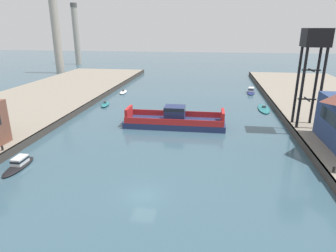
% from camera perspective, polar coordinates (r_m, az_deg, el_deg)
% --- Properties ---
extents(ground_plane, '(400.00, 400.00, 0.00)m').
position_cam_1_polar(ground_plane, '(32.91, -4.80, -13.20)').
color(ground_plane, '#385666').
extents(chain_ferry, '(18.27, 5.93, 3.80)m').
position_cam_1_polar(chain_ferry, '(54.05, 1.30, 1.11)').
color(chain_ferry, navy).
rests_on(chain_ferry, ground).
extents(moored_boat_near_left, '(2.99, 6.95, 1.47)m').
position_cam_1_polar(moored_boat_near_left, '(85.89, 15.72, 6.54)').
color(moored_boat_near_left, navy).
rests_on(moored_boat_near_left, ground).
extents(moored_boat_near_right, '(2.35, 5.18, 1.06)m').
position_cam_1_polar(moored_boat_near_right, '(70.53, -12.05, 4.11)').
color(moored_boat_near_right, '#237075').
rests_on(moored_boat_near_right, ground).
extents(moored_boat_mid_left, '(2.70, 8.24, 0.92)m').
position_cam_1_polar(moored_boat_mid_left, '(68.93, 17.99, 3.22)').
color(moored_boat_mid_left, '#237075').
rests_on(moored_boat_mid_left, ground).
extents(moored_boat_mid_right, '(2.26, 5.46, 0.94)m').
position_cam_1_polar(moored_boat_mid_right, '(83.89, -8.63, 6.52)').
color(moored_boat_mid_right, white).
rests_on(moored_boat_mid_right, ground).
extents(moored_boat_far_left, '(1.98, 6.18, 1.31)m').
position_cam_1_polar(moored_boat_far_left, '(43.17, -26.80, -6.49)').
color(moored_boat_far_left, black).
rests_on(moored_boat_far_left, ground).
extents(crane_tower, '(3.85, 3.85, 15.99)m').
position_cam_1_polar(crane_tower, '(54.04, 26.46, 13.34)').
color(crane_tower, black).
rests_on(crane_tower, quay_right).
extents(bollard_left_aft, '(0.32, 0.32, 0.71)m').
position_cam_1_polar(bollard_left_aft, '(46.54, -29.36, -3.66)').
color(bollard_left_aft, black).
rests_on(bollard_left_aft, quay_left).
extents(bollard_right_aft, '(0.32, 0.32, 0.71)m').
position_cam_1_polar(bollard_right_aft, '(39.70, 29.36, -7.26)').
color(bollard_right_aft, black).
rests_on(bollard_right_aft, quay_right).
extents(smokestack_distant_a, '(3.41, 3.41, 30.91)m').
position_cam_1_polar(smokestack_distant_a, '(126.78, -20.82, 16.94)').
color(smokestack_distant_a, '#9E998E').
rests_on(smokestack_distant_a, ground).
extents(smokestack_distant_b, '(3.06, 3.06, 28.42)m').
position_cam_1_polar(smokestack_distant_b, '(155.80, -17.33, 16.88)').
color(smokestack_distant_b, '#9E998E').
rests_on(smokestack_distant_b, ground).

